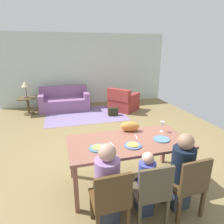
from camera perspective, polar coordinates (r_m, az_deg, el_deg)
ground_plane at (r=5.08m, az=-1.74°, el=-6.78°), size 6.42×6.45×0.02m
back_wall at (r=7.87m, az=-7.64°, el=12.23°), size 6.42×0.10×2.70m
dining_table at (r=3.08m, az=4.87°, el=-9.60°), size 1.85×0.91×0.76m
plate_near_man at (r=2.82m, az=-4.16°, el=-10.53°), size 0.25×0.25×0.02m
pizza_near_man at (r=2.81m, az=-4.17°, el=-10.26°), size 0.17×0.17×0.01m
plate_near_child at (r=2.90m, az=6.15°, el=-9.77°), size 0.25×0.25×0.02m
pizza_near_child at (r=2.89m, az=6.16°, el=-9.50°), size 0.17×0.17×0.01m
plate_near_woman at (r=3.17m, az=14.31°, el=-7.73°), size 0.25×0.25×0.02m
wine_glass at (r=3.42m, az=14.50°, el=-3.57°), size 0.07×0.07×0.19m
fork at (r=2.93m, az=0.07°, el=-9.46°), size 0.03×0.15×0.01m
knife at (r=3.19m, az=7.12°, el=-7.21°), size 0.04×0.17×0.01m
dining_chair_man at (r=2.42m, az=-0.38°, el=-23.98°), size 0.43×0.43×0.87m
person_man at (r=2.54m, az=-1.55°, el=-21.08°), size 0.30×0.40×1.11m
dining_chair_child at (r=2.57m, az=11.40°, el=-21.55°), size 0.43×0.43×0.87m
person_child at (r=2.73m, az=9.69°, el=-20.40°), size 0.22×0.29×0.92m
dining_chair_woman at (r=2.81m, az=21.41°, el=-18.75°), size 0.44×0.44×0.87m
person_woman at (r=2.90m, az=19.26°, el=-16.62°), size 0.30×0.41×1.11m
cat at (r=3.37m, az=5.27°, el=-4.23°), size 0.35×0.23×0.17m
area_rug at (r=6.62m, az=-7.77°, el=-0.79°), size 2.60×1.80×0.01m
couch at (r=7.32m, az=-13.76°, el=3.10°), size 1.73×0.86×0.82m
armchair at (r=6.99m, az=3.27°, el=3.04°), size 1.21×1.20×0.82m
side_table at (r=7.13m, az=-23.44°, el=2.34°), size 0.56×0.56×0.58m
table_lamp at (r=7.00m, az=-24.08°, el=7.32°), size 0.26×0.26×0.54m
handbag at (r=6.47m, az=0.27°, el=0.10°), size 0.32×0.16×0.26m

